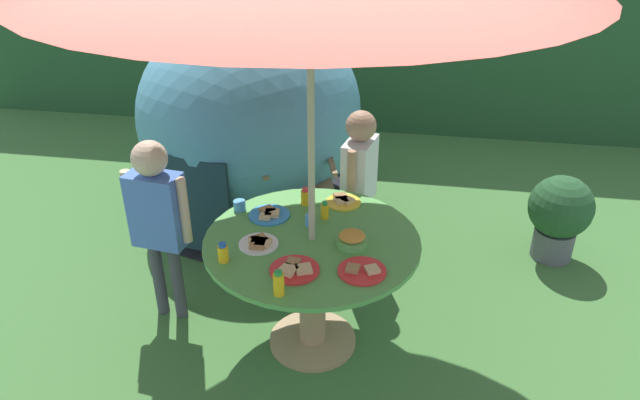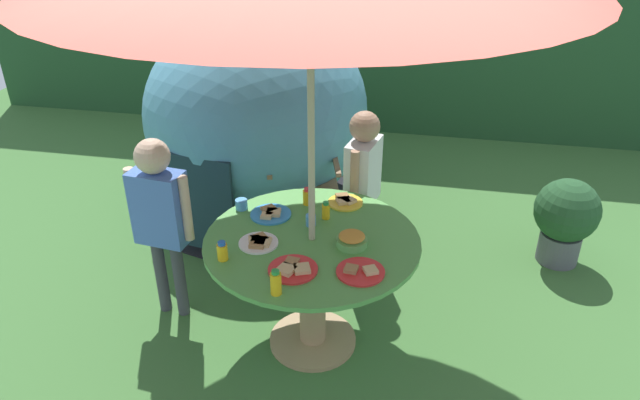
# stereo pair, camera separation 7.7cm
# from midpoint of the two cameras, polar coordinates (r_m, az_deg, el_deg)

# --- Properties ---
(ground_plane) EXTENTS (10.00, 10.00, 0.02)m
(ground_plane) POSITION_cam_midpoint_polar(r_m,az_deg,el_deg) (3.66, -0.08, -13.67)
(ground_plane) COLOR #3D6B33
(hedge_backdrop) EXTENTS (9.00, 0.70, 1.98)m
(hedge_backdrop) POSITION_cam_midpoint_polar(r_m,az_deg,el_deg) (6.58, 6.46, 15.75)
(hedge_backdrop) COLOR #234C28
(hedge_backdrop) RESTS_ON ground_plane
(garden_table) EXTENTS (1.19, 1.19, 0.74)m
(garden_table) POSITION_cam_midpoint_polar(r_m,az_deg,el_deg) (3.32, -0.08, -6.76)
(garden_table) COLOR tan
(garden_table) RESTS_ON ground_plane
(wooden_chair) EXTENTS (0.62, 0.60, 0.96)m
(wooden_chair) POSITION_cam_midpoint_polar(r_m,az_deg,el_deg) (4.35, -1.21, 2.67)
(wooden_chair) COLOR brown
(wooden_chair) RESTS_ON ground_plane
(dome_tent) EXTENTS (2.24, 2.24, 1.62)m
(dome_tent) POSITION_cam_midpoint_polar(r_m,az_deg,el_deg) (4.79, -5.57, 8.41)
(dome_tent) COLOR teal
(dome_tent) RESTS_ON ground_plane
(potted_plant) EXTENTS (0.45, 0.45, 0.65)m
(potted_plant) POSITION_cam_midpoint_polar(r_m,az_deg,el_deg) (4.50, 23.20, -1.51)
(potted_plant) COLOR #595960
(potted_plant) RESTS_ON ground_plane
(child_in_white_shirt) EXTENTS (0.23, 0.40, 1.18)m
(child_in_white_shirt) POSITION_cam_midpoint_polar(r_m,az_deg,el_deg) (3.91, 4.76, 2.70)
(child_in_white_shirt) COLOR #3F3F47
(child_in_white_shirt) RESTS_ON ground_plane
(child_in_blue_shirt) EXTENTS (0.41, 0.21, 1.20)m
(child_in_blue_shirt) POSITION_cam_midpoint_polar(r_m,az_deg,el_deg) (3.56, -14.68, -0.73)
(child_in_blue_shirt) COLOR #3F3F47
(child_in_blue_shirt) RESTS_ON ground_plane
(snack_bowl) EXTENTS (0.17, 0.17, 0.08)m
(snack_bowl) POSITION_cam_midpoint_polar(r_m,az_deg,el_deg) (3.14, 3.81, -3.87)
(snack_bowl) COLOR #66B259
(snack_bowl) RESTS_ON garden_table
(plate_mid_right) EXTENTS (0.21, 0.21, 0.03)m
(plate_mid_right) POSITION_cam_midpoint_polar(r_m,az_deg,el_deg) (3.55, 3.08, -0.13)
(plate_mid_right) COLOR yellow
(plate_mid_right) RESTS_ON garden_table
(plate_center_front) EXTENTS (0.21, 0.21, 0.03)m
(plate_center_front) POSITION_cam_midpoint_polar(r_m,az_deg,el_deg) (3.17, -5.27, -4.09)
(plate_center_front) COLOR white
(plate_center_front) RESTS_ON garden_table
(plate_front_edge) EXTENTS (0.24, 0.24, 0.03)m
(plate_front_edge) POSITION_cam_midpoint_polar(r_m,az_deg,el_deg) (3.43, -4.17, -1.32)
(plate_front_edge) COLOR #338CD8
(plate_front_edge) RESTS_ON garden_table
(plate_back_edge) EXTENTS (0.25, 0.25, 0.03)m
(plate_back_edge) POSITION_cam_midpoint_polar(r_m,az_deg,el_deg) (2.95, 4.71, -6.92)
(plate_back_edge) COLOR red
(plate_back_edge) RESTS_ON garden_table
(plate_far_right) EXTENTS (0.25, 0.25, 0.03)m
(plate_far_right) POSITION_cam_midpoint_polar(r_m,az_deg,el_deg) (2.96, -1.88, -6.69)
(plate_far_right) COLOR red
(plate_far_right) RESTS_ON garden_table
(juice_bottle_near_left) EXTENTS (0.06, 0.06, 0.11)m
(juice_bottle_near_left) POSITION_cam_midpoint_polar(r_m,az_deg,el_deg) (3.52, -0.60, 0.32)
(juice_bottle_near_left) COLOR yellow
(juice_bottle_near_left) RESTS_ON garden_table
(juice_bottle_near_right) EXTENTS (0.05, 0.05, 0.13)m
(juice_bottle_near_right) POSITION_cam_midpoint_polar(r_m,az_deg,el_deg) (2.78, -3.51, -8.04)
(juice_bottle_near_right) COLOR yellow
(juice_bottle_near_right) RESTS_ON garden_table
(juice_bottle_far_left) EXTENTS (0.05, 0.05, 0.11)m
(juice_bottle_far_left) POSITION_cam_midpoint_polar(r_m,az_deg,el_deg) (3.37, 1.23, -1.05)
(juice_bottle_far_left) COLOR yellow
(juice_bottle_far_left) RESTS_ON garden_table
(juice_bottle_center_back) EXTENTS (0.06, 0.06, 0.11)m
(juice_bottle_center_back) POSITION_cam_midpoint_polar(r_m,az_deg,el_deg) (3.05, -8.74, -4.95)
(juice_bottle_center_back) COLOR yellow
(juice_bottle_center_back) RESTS_ON garden_table
(cup_near) EXTENTS (0.07, 0.07, 0.06)m
(cup_near) POSITION_cam_midpoint_polar(r_m,az_deg,el_deg) (3.50, -7.01, -0.42)
(cup_near) COLOR #4C99D8
(cup_near) RESTS_ON garden_table
(cup_far) EXTENTS (0.06, 0.06, 0.07)m
(cup_far) POSITION_cam_midpoint_polar(r_m,az_deg,el_deg) (3.31, -0.23, -1.97)
(cup_far) COLOR #4C99D8
(cup_far) RESTS_ON garden_table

